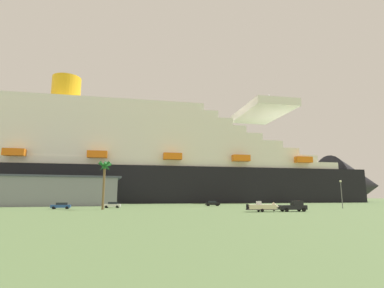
{
  "coord_description": "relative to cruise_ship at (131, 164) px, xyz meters",
  "views": [
    {
      "loc": [
        -16.56,
        -76.12,
        3.2
      ],
      "look_at": [
        6.41,
        32.59,
        22.3
      ],
      "focal_mm": 28.3,
      "sensor_mm": 36.0,
      "label": 1
    }
  ],
  "objects": [
    {
      "name": "ground_plane",
      "position": [
        15.16,
        -42.56,
        -18.51
      ],
      "size": [
        600.0,
        600.0,
        0.0
      ],
      "primitive_type": "plane",
      "color": "#567042"
    },
    {
      "name": "cruise_ship",
      "position": [
        0.0,
        0.0,
        0.0
      ],
      "size": [
        268.12,
        41.1,
        67.39
      ],
      "color": "black",
      "rests_on": "ground_plane"
    },
    {
      "name": "terminal_building",
      "position": [
        -35.89,
        -40.1,
        -13.68
      ],
      "size": [
        65.02,
        25.68,
        9.61
      ],
      "color": "gray",
      "rests_on": "ground_plane"
    },
    {
      "name": "pickup_truck",
      "position": [
        32.4,
        -90.54,
        -17.47
      ],
      "size": [
        5.69,
        2.51,
        2.2
      ],
      "color": "black",
      "rests_on": "ground_plane"
    },
    {
      "name": "small_boat_on_trailer",
      "position": [
        26.13,
        -90.23,
        -17.55
      ],
      "size": [
        7.88,
        2.28,
        2.15
      ],
      "color": "#595960",
      "rests_on": "ground_plane"
    },
    {
      "name": "palm_tree",
      "position": [
        -7.01,
        -72.69,
        -9.35
      ],
      "size": [
        3.32,
        3.37,
        11.59
      ],
      "color": "brown",
      "rests_on": "ground_plane"
    },
    {
      "name": "street_lamp",
      "position": [
        53.03,
        -78.96,
        -13.71
      ],
      "size": [
        0.56,
        0.56,
        7.27
      ],
      "color": "slate",
      "rests_on": "ground_plane"
    },
    {
      "name": "parked_car_blue_suv",
      "position": [
        -17.33,
        -67.42,
        -17.68
      ],
      "size": [
        4.68,
        2.29,
        1.58
      ],
      "color": "#264C99",
      "rests_on": "ground_plane"
    },
    {
      "name": "parked_car_black_coupe",
      "position": [
        25.53,
        -53.15,
        -17.68
      ],
      "size": [
        4.63,
        2.37,
        1.58
      ],
      "color": "black",
      "rests_on": "ground_plane"
    },
    {
      "name": "parked_car_white_van",
      "position": [
        -5.25,
        -62.74,
        -17.68
      ],
      "size": [
        4.54,
        2.44,
        1.58
      ],
      "color": "white",
      "rests_on": "ground_plane"
    }
  ]
}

